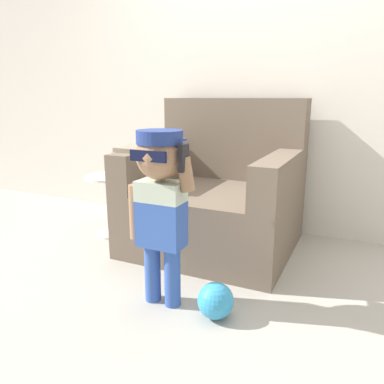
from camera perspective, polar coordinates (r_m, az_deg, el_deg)
name	(u,v)px	position (r m, az deg, el deg)	size (l,w,h in m)	color
ground_plane	(231,265)	(2.52, 5.98, -10.93)	(10.00, 10.00, 0.00)	#ADA89E
wall_back	(272,66)	(3.09, 12.03, 18.25)	(10.00, 0.05, 2.60)	silver
armchair	(217,196)	(2.74, 3.85, -0.55)	(1.13, 1.01, 1.06)	#6B5B4C
person_child	(160,192)	(1.87, -4.85, 0.04)	(0.37, 0.28, 0.92)	#3356AD
side_table	(111,199)	(3.00, -12.26, -1.11)	(0.37, 0.37, 0.48)	white
toy_ball	(216,301)	(1.93, 3.61, -16.20)	(0.18, 0.18, 0.18)	#3399D1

